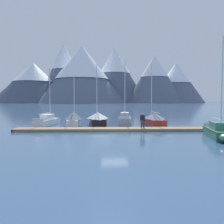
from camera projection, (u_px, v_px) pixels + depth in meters
ground_plane at (114, 136)px, 21.84m from camera, size 700.00×700.00×0.00m
mountain_west_summit at (34, 82)px, 240.30m from camera, size 84.37×84.37×41.69m
mountain_central_massif at (64, 71)px, 252.48m from camera, size 57.75×57.75×66.07m
mountain_shoulder_ridge at (82, 72)px, 224.34m from camera, size 85.58×85.58×56.10m
mountain_east_summit at (115, 74)px, 249.65m from camera, size 70.40×70.40×58.68m
mountain_rear_spur at (154, 78)px, 233.19m from camera, size 59.05×59.05×48.44m
mountain_north_horn at (176, 82)px, 245.30m from camera, size 60.07×60.07×42.41m
dock at (113, 129)px, 25.82m from camera, size 21.90×2.31×0.30m
sailboat_nearest_berth at (49, 121)px, 31.75m from camera, size 2.51×7.14×7.85m
sailboat_second_berth at (74, 119)px, 31.01m from camera, size 1.79×5.75×6.69m
sailboat_mid_dock_port at (97, 119)px, 32.14m from camera, size 2.64×6.51×8.53m
sailboat_mid_dock_starboard at (125, 120)px, 32.42m from camera, size 2.13×6.70×8.85m
sailboat_far_berth at (152, 119)px, 31.52m from camera, size 2.47×7.37×8.42m
sailboat_outer_slip at (219, 132)px, 20.71m from camera, size 2.63×6.03×9.05m
person_on_dock at (143, 119)px, 26.03m from camera, size 0.58×0.30×1.69m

